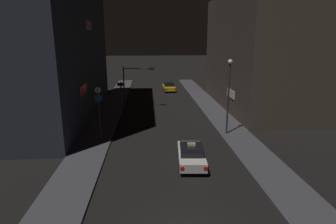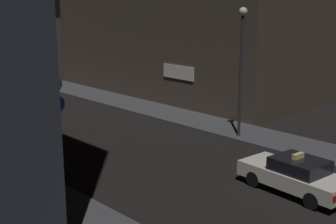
# 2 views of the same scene
# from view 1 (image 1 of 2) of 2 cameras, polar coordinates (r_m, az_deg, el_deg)

# --- Properties ---
(sidewalk_left) EXTENTS (2.96, 52.77, 0.13)m
(sidewalk_left) POSITION_cam_1_polar(r_m,az_deg,el_deg) (36.14, -11.57, 0.41)
(sidewalk_left) COLOR #424247
(sidewalk_left) RESTS_ON ground_plane
(sidewalk_right) EXTENTS (2.96, 52.77, 0.13)m
(sidewalk_right) POSITION_cam_1_polar(r_m,az_deg,el_deg) (36.72, 8.79, 0.75)
(sidewalk_right) COLOR #424247
(sidewalk_right) RESTS_ON ground_plane
(building_facade_left) EXTENTS (6.26, 23.76, 21.94)m
(building_facade_left) POSITION_cam_1_polar(r_m,az_deg,el_deg) (33.42, -21.36, 17.49)
(building_facade_left) COLOR #282D38
(building_facade_left) RESTS_ON ground_plane
(building_facade_right) EXTENTS (9.86, 20.84, 14.26)m
(building_facade_right) POSITION_cam_1_polar(r_m,az_deg,el_deg) (38.60, 18.33, 11.48)
(building_facade_right) COLOR #473D33
(building_facade_right) RESTS_ON ground_plane
(taxi) EXTENTS (2.11, 4.57, 1.62)m
(taxi) POSITION_cam_1_polar(r_m,az_deg,el_deg) (20.31, 4.71, -8.53)
(taxi) COLOR silver
(taxi) RESTS_ON ground_plane
(far_car) EXTENTS (2.11, 4.56, 1.42)m
(far_car) POSITION_cam_1_polar(r_m,az_deg,el_deg) (48.82, 0.18, 5.11)
(far_car) COLOR yellow
(far_car) RESTS_ON ground_plane
(traffic_light_overhead) EXTENTS (3.92, 0.42, 5.38)m
(traffic_light_overhead) POSITION_cam_1_polar(r_m,az_deg,el_deg) (36.13, -6.63, 6.75)
(traffic_light_overhead) COLOR #2D2D33
(traffic_light_overhead) RESTS_ON ground_plane
(traffic_light_left_kerb) EXTENTS (0.80, 0.42, 3.99)m
(traffic_light_left_kerb) POSITION_cam_1_polar(r_m,az_deg,el_deg) (32.51, -9.43, 3.95)
(traffic_light_left_kerb) COLOR #2D2D33
(traffic_light_left_kerb) RESTS_ON ground_plane
(sign_pole_left) EXTENTS (0.62, 0.10, 4.64)m
(sign_pole_left) POSITION_cam_1_polar(r_m,az_deg,el_deg) (24.86, -13.79, 0.66)
(sign_pole_left) COLOR #2D2D33
(sign_pole_left) RESTS_ON sidewalk_left
(street_lamp_near_block) EXTENTS (0.45, 0.45, 6.84)m
(street_lamp_near_block) POSITION_cam_1_polar(r_m,az_deg,el_deg) (25.96, 12.20, 4.99)
(street_lamp_near_block) COLOR #2D2D33
(street_lamp_near_block) RESTS_ON sidewalk_right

